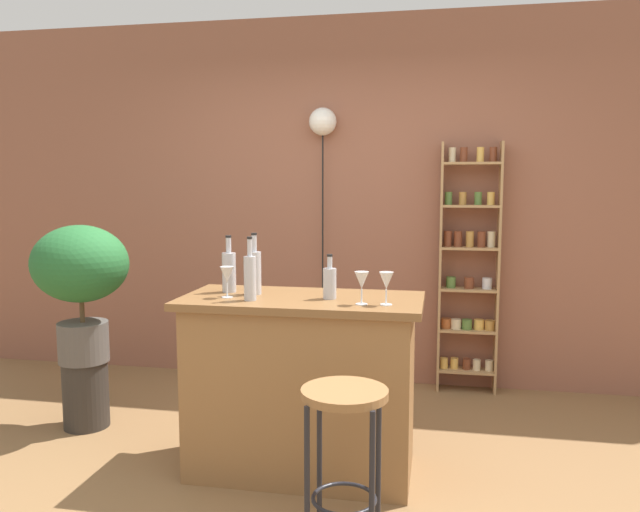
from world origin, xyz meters
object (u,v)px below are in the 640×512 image
at_px(bar_stool, 344,430).
at_px(plant_stool, 86,394).
at_px(spice_shelf, 469,269).
at_px(potted_plant, 80,274).
at_px(wine_glass_right, 386,281).
at_px(bottle_sauce_amber, 254,271).
at_px(bottle_soda_blue, 229,271).
at_px(bottle_spirits_clear, 330,282).
at_px(wine_glass_center, 227,275).
at_px(pendant_globe_light, 323,126).
at_px(wine_glass_left, 362,281).
at_px(bottle_vinegar, 250,276).

height_order(bar_stool, plant_stool, bar_stool).
height_order(bar_stool, spice_shelf, spice_shelf).
bearing_deg(potted_plant, wine_glass_right, -13.30).
height_order(spice_shelf, bottle_sauce_amber, spice_shelf).
distance_m(plant_stool, wine_glass_right, 2.17).
distance_m(potted_plant, bottle_soda_blue, 1.09).
relative_size(spice_shelf, plant_stool, 4.32).
bearing_deg(bottle_spirits_clear, wine_glass_center, -172.79).
relative_size(bar_stool, pendant_globe_light, 0.33).
xyz_separation_m(wine_glass_left, wine_glass_right, (0.12, 0.01, 0.00)).
height_order(plant_stool, bottle_sauce_amber, bottle_sauce_amber).
height_order(bar_stool, pendant_globe_light, pendant_globe_light).
height_order(spice_shelf, wine_glass_left, spice_shelf).
distance_m(wine_glass_right, pendant_globe_light, 2.00).
distance_m(plant_stool, bottle_sauce_amber, 1.52).
distance_m(bottle_vinegar, wine_glass_left, 0.57).
height_order(bottle_sauce_amber, bottle_soda_blue, bottle_sauce_amber).
height_order(spice_shelf, bottle_soda_blue, spice_shelf).
bearing_deg(wine_glass_left, potted_plant, 165.54).
bearing_deg(bottle_soda_blue, bar_stool, -45.12).
relative_size(bottle_vinegar, bottle_soda_blue, 1.04).
xyz_separation_m(bar_stool, wine_glass_center, (-0.71, 0.60, 0.54)).
relative_size(wine_glass_left, wine_glass_center, 1.00).
xyz_separation_m(plant_stool, bottle_spirits_clear, (1.64, -0.35, 0.83)).
distance_m(spice_shelf, bottle_spirits_clear, 1.71).
xyz_separation_m(bottle_sauce_amber, wine_glass_left, (0.60, -0.17, -0.01)).
relative_size(potted_plant, bottle_soda_blue, 2.76).
bearing_deg(plant_stool, bottle_spirits_clear, -11.98).
height_order(bar_stool, bottle_vinegar, bottle_vinegar).
height_order(wine_glass_right, pendant_globe_light, pendant_globe_light).
relative_size(bottle_spirits_clear, pendant_globe_light, 0.11).
relative_size(spice_shelf, pendant_globe_light, 0.87).
relative_size(bottle_spirits_clear, wine_glass_left, 1.42).
distance_m(bottle_soda_blue, wine_glass_right, 0.90).
distance_m(plant_stool, wine_glass_left, 2.06).
xyz_separation_m(potted_plant, bottle_sauce_amber, (1.22, -0.30, 0.09)).
bearing_deg(bottle_spirits_clear, wine_glass_right, -20.20).
distance_m(potted_plant, wine_glass_right, 1.99).
height_order(bottle_sauce_amber, wine_glass_right, bottle_sauce_amber).
bearing_deg(bottle_spirits_clear, bar_stool, -74.86).
distance_m(bar_stool, bottle_soda_blue, 1.21).
bearing_deg(spice_shelf, bottle_spirits_clear, -116.89).
distance_m(bottle_vinegar, wine_glass_center, 0.15).
height_order(bottle_soda_blue, pendant_globe_light, pendant_globe_light).
bearing_deg(bottle_spirits_clear, wine_glass_left, -33.81).
relative_size(potted_plant, pendant_globe_light, 0.41).
distance_m(potted_plant, bottle_vinegar, 1.33).
bearing_deg(wine_glass_center, bottle_vinegar, -19.98).
height_order(potted_plant, wine_glass_right, potted_plant).
height_order(bar_stool, potted_plant, potted_plant).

